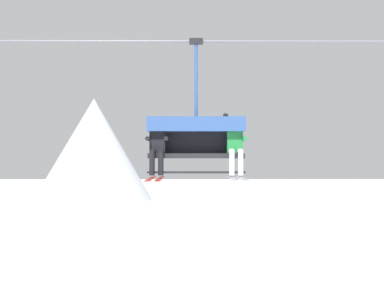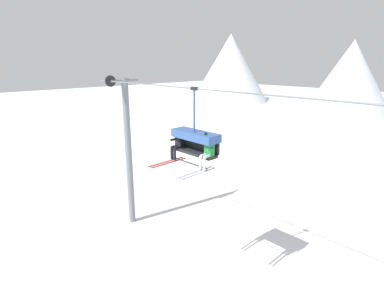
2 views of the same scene
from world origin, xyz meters
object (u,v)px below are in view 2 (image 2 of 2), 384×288
(chairlift_chair, at_px, (196,139))
(skier_black, at_px, (177,144))
(lift_tower_near, at_px, (128,150))
(skier_green, at_px, (207,152))

(chairlift_chair, relative_size, skier_black, 1.65)
(lift_tower_near, xyz_separation_m, chairlift_chair, (5.99, -0.71, 1.87))
(lift_tower_near, height_order, skier_green, lift_tower_near)
(lift_tower_near, bearing_deg, chairlift_chair, -6.75)
(lift_tower_near, xyz_separation_m, skier_green, (6.78, -0.92, 1.58))
(skier_green, bearing_deg, lift_tower_near, 172.25)
(skier_black, bearing_deg, skier_green, 0.25)
(lift_tower_near, distance_m, skier_black, 5.50)
(lift_tower_near, relative_size, skier_green, 4.92)
(skier_black, height_order, skier_green, skier_green)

